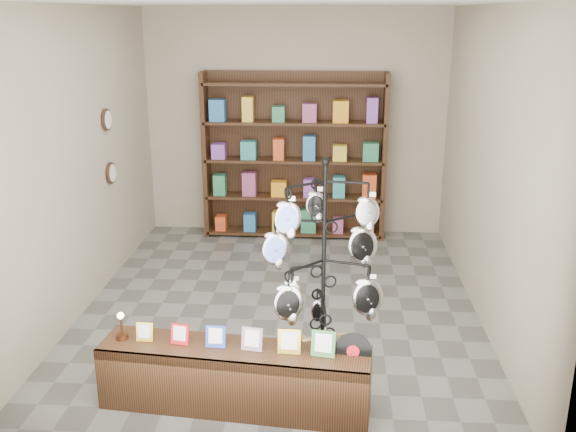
% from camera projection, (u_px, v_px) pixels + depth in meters
% --- Properties ---
extents(ground, '(5.00, 5.00, 0.00)m').
position_uv_depth(ground, '(281.00, 307.00, 6.66)').
color(ground, slate).
rests_on(ground, ground).
extents(room_envelope, '(5.00, 5.00, 5.00)m').
position_uv_depth(room_envelope, '(280.00, 130.00, 6.10)').
color(room_envelope, '#A9A188').
rests_on(room_envelope, ground).
extents(display_tree, '(1.00, 0.98, 1.91)m').
position_uv_depth(display_tree, '(324.00, 261.00, 4.90)').
color(display_tree, black).
rests_on(display_tree, ground).
extents(front_shelf, '(2.09, 0.62, 0.73)m').
position_uv_depth(front_shelf, '(235.00, 377.00, 4.90)').
color(front_shelf, black).
rests_on(front_shelf, ground).
extents(back_shelving, '(2.42, 0.36, 2.20)m').
position_uv_depth(back_shelving, '(294.00, 161.00, 8.53)').
color(back_shelving, black).
rests_on(back_shelving, ground).
extents(wall_clocks, '(0.03, 0.24, 0.84)m').
position_uv_depth(wall_clocks, '(109.00, 147.00, 7.10)').
color(wall_clocks, black).
rests_on(wall_clocks, ground).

